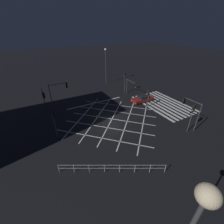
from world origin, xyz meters
The scene contains 13 objects.
ground_plane centered at (0.00, 0.00, 0.00)m, with size 200.00×200.00×0.00m, color black.
road_markings centered at (0.33, -7.35, 0.00)m, with size 16.39×22.63×0.01m.
traffic_light_ne_cross centered at (7.64, 5.93, 3.40)m, with size 0.36×3.12×4.59m.
traffic_light_median_north centered at (-0.55, 8.36, 2.93)m, with size 0.36×0.39×4.11m.
traffic_light_ne_main centered at (7.31, 8.53, 2.84)m, with size 2.05×0.36×3.89m.
traffic_light_se_main centered at (5.74, -7.76, 2.43)m, with size 3.12×0.36×3.28m.
traffic_light_sw_cross centered at (-7.87, -7.47, 3.01)m, with size 0.36×0.39×4.22m.
traffic_light_se_cross centered at (8.31, -7.69, 3.18)m, with size 0.36×0.39×4.46m.
traffic_light_sw_main centered at (-6.84, -8.44, 3.12)m, with size 2.81×0.36×4.23m.
traffic_light_median_south centered at (0.48, -7.48, 2.35)m, with size 0.36×0.39×3.28m.
street_lamp_east centered at (15.97, -7.15, 6.17)m, with size 0.57×0.57×8.32m.
waiting_car centered at (2.73, -8.29, 0.57)m, with size 1.78×4.35×1.21m.
pedestrian_railing centered at (-8.67, 4.83, 0.68)m, with size 5.16×9.21×1.05m.
Camera 1 is at (-17.40, 9.70, 12.65)m, focal length 24.00 mm.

